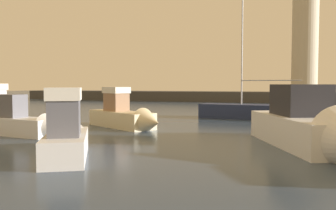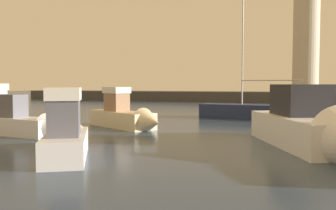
# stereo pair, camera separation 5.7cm
# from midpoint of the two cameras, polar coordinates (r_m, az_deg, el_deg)

# --- Properties ---
(ground_plane) EXTENTS (220.00, 220.00, 0.00)m
(ground_plane) POSITION_cam_midpoint_polar(r_m,az_deg,el_deg) (32.10, 9.37, -1.99)
(ground_plane) COLOR #2D3D51
(breakwater) EXTENTS (87.10, 6.46, 1.65)m
(breakwater) POSITION_cam_midpoint_polar(r_m,az_deg,el_deg) (61.71, 14.26, 1.22)
(breakwater) COLOR #423F3D
(breakwater) RESTS_ON ground_plane
(lighthouse) EXTENTS (3.94, 3.94, 19.42)m
(lighthouse) POSITION_cam_midpoint_polar(r_m,az_deg,el_deg) (61.94, 20.51, 10.41)
(lighthouse) COLOR beige
(lighthouse) RESTS_ON breakwater
(motorboat_0) EXTENTS (6.29, 9.74, 3.48)m
(motorboat_0) POSITION_cam_midpoint_polar(r_m,az_deg,el_deg) (17.23, 22.18, -3.55)
(motorboat_0) COLOR white
(motorboat_0) RESTS_ON ground_plane
(motorboat_2) EXTENTS (4.16, 5.69, 2.99)m
(motorboat_2) POSITION_cam_midpoint_polar(r_m,az_deg,el_deg) (15.53, -15.48, -4.62)
(motorboat_2) COLOR white
(motorboat_2) RESTS_ON ground_plane
(motorboat_3) EXTENTS (6.14, 2.42, 2.55)m
(motorboat_3) POSITION_cam_midpoint_polar(r_m,az_deg,el_deg) (22.25, -21.30, -2.62)
(motorboat_3) COLOR white
(motorboat_3) RESTS_ON ground_plane
(motorboat_6) EXTENTS (6.76, 4.89, 2.97)m
(motorboat_6) POSITION_cam_midpoint_polar(r_m,az_deg,el_deg) (24.47, -6.45, -1.75)
(motorboat_6) COLOR beige
(motorboat_6) RESTS_ON ground_plane
(sailboat_moored) EXTENTS (8.87, 2.95, 12.45)m
(sailboat_moored) POSITION_cam_midpoint_polar(r_m,az_deg,el_deg) (31.51, 12.80, -0.94)
(sailboat_moored) COLOR #1E284C
(sailboat_moored) RESTS_ON ground_plane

